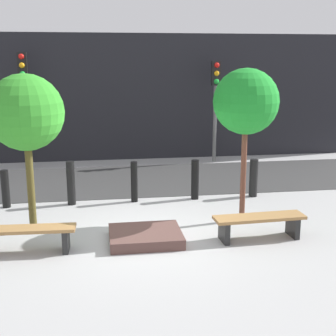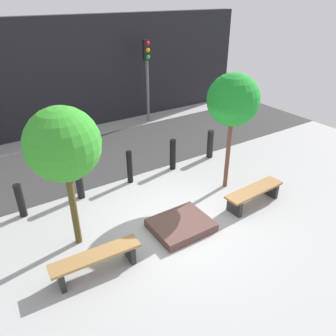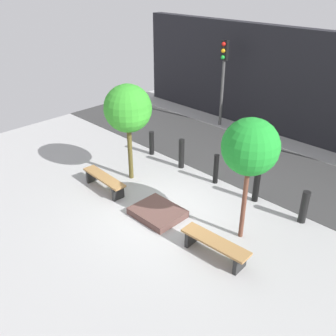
{
  "view_description": "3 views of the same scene",
  "coord_description": "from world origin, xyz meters",
  "px_view_note": "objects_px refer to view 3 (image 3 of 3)",
  "views": [
    {
      "loc": [
        -0.83,
        -8.52,
        3.41
      ],
      "look_at": [
        0.55,
        0.57,
        1.25
      ],
      "focal_mm": 50.0,
      "sensor_mm": 36.0,
      "label": 1
    },
    {
      "loc": [
        -3.62,
        -5.15,
        4.98
      ],
      "look_at": [
        0.06,
        0.49,
        1.32
      ],
      "focal_mm": 35.0,
      "sensor_mm": 36.0,
      "label": 2
    },
    {
      "loc": [
        6.3,
        -6.1,
        6.15
      ],
      "look_at": [
        -0.11,
        0.35,
        1.28
      ],
      "focal_mm": 40.0,
      "sensor_mm": 36.0,
      "label": 3
    }
  ],
  "objects_px": {
    "bollard_left": "(181,154)",
    "traffic_light_west": "(223,68)",
    "tree_behind_left_bench": "(128,109)",
    "bollard_right": "(256,186)",
    "bench_left": "(104,180)",
    "bollard_center": "(216,169)",
    "bollard_far_right": "(304,207)",
    "tree_behind_right_bench": "(250,147)",
    "bench_right": "(215,245)",
    "planter_bed": "(158,212)",
    "bollard_far_left": "(152,143)"
  },
  "relations": [
    {
      "from": "bench_left",
      "to": "tree_behind_left_bench",
      "type": "relative_size",
      "value": 0.58
    },
    {
      "from": "bollard_center",
      "to": "traffic_light_west",
      "type": "relative_size",
      "value": 0.28
    },
    {
      "from": "tree_behind_left_bench",
      "to": "bollard_center",
      "type": "xyz_separation_m",
      "value": [
        2.18,
        1.7,
        -1.89
      ]
    },
    {
      "from": "bollard_left",
      "to": "traffic_light_west",
      "type": "distance_m",
      "value": 4.84
    },
    {
      "from": "bollard_center",
      "to": "bench_left",
      "type": "bearing_deg",
      "value": -128.07
    },
    {
      "from": "bench_left",
      "to": "bollard_center",
      "type": "distance_m",
      "value": 3.54
    },
    {
      "from": "tree_behind_right_bench",
      "to": "bollard_right",
      "type": "bearing_deg",
      "value": 111.78
    },
    {
      "from": "bollard_center",
      "to": "bollard_far_right",
      "type": "xyz_separation_m",
      "value": [
        3.01,
        0.0,
        -0.02
      ]
    },
    {
      "from": "tree_behind_left_bench",
      "to": "bollard_right",
      "type": "xyz_separation_m",
      "value": [
        3.69,
        1.7,
        -1.89
      ]
    },
    {
      "from": "tree_behind_right_bench",
      "to": "tree_behind_left_bench",
      "type": "bearing_deg",
      "value": 180.0
    },
    {
      "from": "planter_bed",
      "to": "bollard_far_right",
      "type": "relative_size",
      "value": 1.43
    },
    {
      "from": "bollard_far_left",
      "to": "traffic_light_west",
      "type": "bearing_deg",
      "value": 90.45
    },
    {
      "from": "bench_left",
      "to": "bollard_center",
      "type": "bearing_deg",
      "value": 54.7
    },
    {
      "from": "bollard_center",
      "to": "bollard_right",
      "type": "height_order",
      "value": "bollard_center"
    },
    {
      "from": "bench_right",
      "to": "tree_behind_right_bench",
      "type": "distance_m",
      "value": 2.45
    },
    {
      "from": "planter_bed",
      "to": "bollard_center",
      "type": "distance_m",
      "value": 2.62
    },
    {
      "from": "bench_left",
      "to": "bollard_far_right",
      "type": "xyz_separation_m",
      "value": [
        5.19,
        2.79,
        0.14
      ]
    },
    {
      "from": "planter_bed",
      "to": "bollard_right",
      "type": "xyz_separation_m",
      "value": [
        1.5,
        2.59,
        0.39
      ]
    },
    {
      "from": "bollard_far_left",
      "to": "bench_right",
      "type": "bearing_deg",
      "value": -28.23
    },
    {
      "from": "bollard_far_right",
      "to": "bollard_right",
      "type": "bearing_deg",
      "value": 180.0
    },
    {
      "from": "traffic_light_west",
      "to": "bench_right",
      "type": "bearing_deg",
      "value": -53.02
    },
    {
      "from": "traffic_light_west",
      "to": "tree_behind_left_bench",
      "type": "bearing_deg",
      "value": -81.66
    },
    {
      "from": "tree_behind_left_bench",
      "to": "bench_left",
      "type": "bearing_deg",
      "value": -90.0
    },
    {
      "from": "bollard_right",
      "to": "tree_behind_right_bench",
      "type": "bearing_deg",
      "value": -68.22
    },
    {
      "from": "bench_left",
      "to": "bollard_center",
      "type": "height_order",
      "value": "bollard_center"
    },
    {
      "from": "bollard_far_left",
      "to": "bollard_right",
      "type": "distance_m",
      "value": 4.51
    },
    {
      "from": "bollard_far_right",
      "to": "bench_left",
      "type": "bearing_deg",
      "value": -151.77
    },
    {
      "from": "bollard_left",
      "to": "bollard_right",
      "type": "xyz_separation_m",
      "value": [
        3.01,
        0.0,
        -0.03
      ]
    },
    {
      "from": "bench_right",
      "to": "bollard_center",
      "type": "distance_m",
      "value": 3.54
    },
    {
      "from": "bench_right",
      "to": "bollard_far_left",
      "type": "relative_size",
      "value": 2.0
    },
    {
      "from": "bollard_far_left",
      "to": "bollard_far_right",
      "type": "bearing_deg",
      "value": 0.0
    },
    {
      "from": "tree_behind_left_bench",
      "to": "traffic_light_west",
      "type": "height_order",
      "value": "traffic_light_west"
    },
    {
      "from": "tree_behind_left_bench",
      "to": "traffic_light_west",
      "type": "distance_m",
      "value": 5.91
    },
    {
      "from": "bollard_left",
      "to": "traffic_light_west",
      "type": "height_order",
      "value": "traffic_light_west"
    },
    {
      "from": "bench_right",
      "to": "tree_behind_right_bench",
      "type": "height_order",
      "value": "tree_behind_right_bench"
    },
    {
      "from": "bollard_center",
      "to": "traffic_light_west",
      "type": "bearing_deg",
      "value": 126.24
    },
    {
      "from": "tree_behind_right_bench",
      "to": "bench_left",
      "type": "bearing_deg",
      "value": -166.01
    },
    {
      "from": "bollard_right",
      "to": "traffic_light_west",
      "type": "bearing_deg",
      "value": 137.61
    },
    {
      "from": "bollard_far_right",
      "to": "tree_behind_left_bench",
      "type": "bearing_deg",
      "value": -161.87
    },
    {
      "from": "planter_bed",
      "to": "traffic_light_west",
      "type": "bearing_deg",
      "value": 114.29
    },
    {
      "from": "bench_left",
      "to": "bollard_right",
      "type": "distance_m",
      "value": 4.62
    },
    {
      "from": "tree_behind_left_bench",
      "to": "bollard_left",
      "type": "relative_size",
      "value": 2.99
    },
    {
      "from": "bollard_far_left",
      "to": "bollard_left",
      "type": "bearing_deg",
      "value": 0.0
    },
    {
      "from": "bench_right",
      "to": "bollard_far_right",
      "type": "relative_size",
      "value": 1.88
    },
    {
      "from": "planter_bed",
      "to": "bollard_far_right",
      "type": "xyz_separation_m",
      "value": [
        3.01,
        2.59,
        0.38
      ]
    },
    {
      "from": "bollard_center",
      "to": "bollard_right",
      "type": "relative_size",
      "value": 1.01
    },
    {
      "from": "bench_right",
      "to": "traffic_light_west",
      "type": "xyz_separation_m",
      "value": [
        -5.22,
        6.93,
        2.15
      ]
    },
    {
      "from": "bench_right",
      "to": "bollard_right",
      "type": "relative_size",
      "value": 1.81
    },
    {
      "from": "bollard_center",
      "to": "bench_right",
      "type": "bearing_deg",
      "value": -51.93
    },
    {
      "from": "bench_right",
      "to": "bollard_center",
      "type": "height_order",
      "value": "bollard_center"
    }
  ]
}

